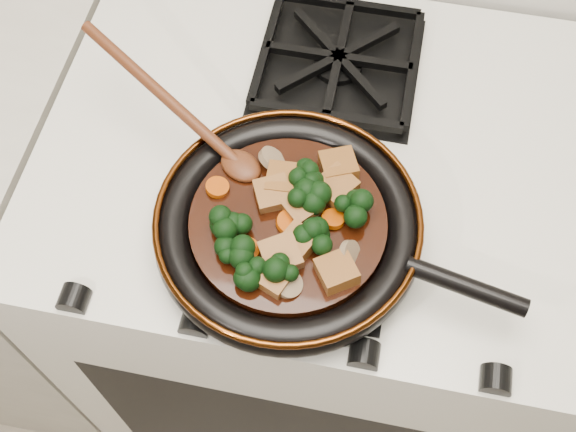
# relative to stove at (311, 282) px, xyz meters

# --- Properties ---
(stove) EXTENTS (0.76, 0.60, 0.90)m
(stove) POSITION_rel_stove_xyz_m (0.00, 0.00, 0.00)
(stove) COLOR beige
(stove) RESTS_ON ground
(burner_grate_front) EXTENTS (0.23, 0.23, 0.03)m
(burner_grate_front) POSITION_rel_stove_xyz_m (0.00, -0.14, 0.46)
(burner_grate_front) COLOR black
(burner_grate_front) RESTS_ON stove
(burner_grate_back) EXTENTS (0.23, 0.23, 0.03)m
(burner_grate_back) POSITION_rel_stove_xyz_m (0.00, 0.14, 0.46)
(burner_grate_back) COLOR black
(burner_grate_back) RESTS_ON stove
(skillet) EXTENTS (0.45, 0.32, 0.05)m
(skillet) POSITION_rel_stove_xyz_m (-0.01, -0.15, 0.49)
(skillet) COLOR black
(skillet) RESTS_ON burner_grate_front
(braising_sauce) EXTENTS (0.24, 0.24, 0.02)m
(braising_sauce) POSITION_rel_stove_xyz_m (-0.01, -0.15, 0.50)
(braising_sauce) COLOR black
(braising_sauce) RESTS_ON skillet
(tofu_cube_0) EXTENTS (0.06, 0.06, 0.03)m
(tofu_cube_0) POSITION_rel_stove_xyz_m (0.05, -0.21, 0.52)
(tofu_cube_0) COLOR brown
(tofu_cube_0) RESTS_ON braising_sauce
(tofu_cube_1) EXTENTS (0.05, 0.05, 0.03)m
(tofu_cube_1) POSITION_rel_stove_xyz_m (-0.04, -0.13, 0.52)
(tofu_cube_1) COLOR brown
(tofu_cube_1) RESTS_ON braising_sauce
(tofu_cube_2) EXTENTS (0.06, 0.06, 0.02)m
(tofu_cube_2) POSITION_rel_stove_xyz_m (0.03, -0.10, 0.52)
(tofu_cube_2) COLOR brown
(tofu_cube_2) RESTS_ON braising_sauce
(tofu_cube_3) EXTENTS (0.06, 0.06, 0.03)m
(tofu_cube_3) POSITION_rel_stove_xyz_m (0.03, -0.07, 0.52)
(tofu_cube_3) COLOR brown
(tofu_cube_3) RESTS_ON braising_sauce
(tofu_cube_4) EXTENTS (0.05, 0.05, 0.03)m
(tofu_cube_4) POSITION_rel_stove_xyz_m (-0.03, -0.11, 0.52)
(tofu_cube_4) COLOR brown
(tofu_cube_4) RESTS_ON braising_sauce
(tofu_cube_5) EXTENTS (0.05, 0.06, 0.03)m
(tofu_cube_5) POSITION_rel_stove_xyz_m (-0.00, -0.14, 0.52)
(tofu_cube_5) COLOR brown
(tofu_cube_5) RESTS_ON braising_sauce
(tofu_cube_6) EXTENTS (0.05, 0.05, 0.03)m
(tofu_cube_6) POSITION_rel_stove_xyz_m (0.00, -0.19, 0.52)
(tofu_cube_6) COLOR brown
(tofu_cube_6) RESTS_ON braising_sauce
(tofu_cube_7) EXTENTS (0.05, 0.05, 0.02)m
(tofu_cube_7) POSITION_rel_stove_xyz_m (-0.02, -0.23, 0.52)
(tofu_cube_7) COLOR brown
(tofu_cube_7) RESTS_ON braising_sauce
(tofu_cube_8) EXTENTS (0.06, 0.06, 0.03)m
(tofu_cube_8) POSITION_rel_stove_xyz_m (-0.01, -0.20, 0.52)
(tofu_cube_8) COLOR brown
(tofu_cube_8) RESTS_ON braising_sauce
(broccoli_floret_0) EXTENTS (0.09, 0.08, 0.07)m
(broccoli_floret_0) POSITION_rel_stove_xyz_m (-0.00, -0.10, 0.52)
(broccoli_floret_0) COLOR black
(broccoli_floret_0) RESTS_ON braising_sauce
(broccoli_floret_1) EXTENTS (0.09, 0.09, 0.07)m
(broccoli_floret_1) POSITION_rel_stove_xyz_m (-0.03, -0.24, 0.52)
(broccoli_floret_1) COLOR black
(broccoli_floret_1) RESTS_ON braising_sauce
(broccoli_floret_2) EXTENTS (0.08, 0.09, 0.07)m
(broccoli_floret_2) POSITION_rel_stove_xyz_m (0.00, -0.12, 0.52)
(broccoli_floret_2) COLOR black
(broccoli_floret_2) RESTS_ON braising_sauce
(broccoli_floret_3) EXTENTS (0.07, 0.06, 0.06)m
(broccoli_floret_3) POSITION_rel_stove_xyz_m (0.02, -0.18, 0.52)
(broccoli_floret_3) COLOR black
(broccoli_floret_3) RESTS_ON braising_sauce
(broccoli_floret_4) EXTENTS (0.08, 0.09, 0.06)m
(broccoli_floret_4) POSITION_rel_stove_xyz_m (-0.06, -0.22, 0.52)
(broccoli_floret_4) COLOR black
(broccoli_floret_4) RESTS_ON braising_sauce
(broccoli_floret_5) EXTENTS (0.09, 0.09, 0.07)m
(broccoli_floret_5) POSITION_rel_stove_xyz_m (-0.08, -0.18, 0.52)
(broccoli_floret_5) COLOR black
(broccoli_floret_5) RESTS_ON braising_sauce
(broccoli_floret_6) EXTENTS (0.08, 0.09, 0.06)m
(broccoli_floret_6) POSITION_rel_stove_xyz_m (-0.00, -0.23, 0.52)
(broccoli_floret_6) COLOR black
(broccoli_floret_6) RESTS_ON braising_sauce
(broccoli_floret_7) EXTENTS (0.07, 0.07, 0.06)m
(broccoli_floret_7) POSITION_rel_stove_xyz_m (0.06, -0.13, 0.52)
(broccoli_floret_7) COLOR black
(broccoli_floret_7) RESTS_ON braising_sauce
(carrot_coin_0) EXTENTS (0.03, 0.03, 0.01)m
(carrot_coin_0) POSITION_rel_stove_xyz_m (-0.00, -0.14, 0.51)
(carrot_coin_0) COLOR #A13B04
(carrot_coin_0) RESTS_ON braising_sauce
(carrot_coin_1) EXTENTS (0.03, 0.03, 0.01)m
(carrot_coin_1) POSITION_rel_stove_xyz_m (-0.11, -0.13, 0.51)
(carrot_coin_1) COLOR #A13B04
(carrot_coin_1) RESTS_ON braising_sauce
(carrot_coin_2) EXTENTS (0.03, 0.03, 0.01)m
(carrot_coin_2) POSITION_rel_stove_xyz_m (0.04, -0.14, 0.51)
(carrot_coin_2) COLOR #A13B04
(carrot_coin_2) RESTS_ON braising_sauce
(carrot_coin_3) EXTENTS (0.03, 0.03, 0.02)m
(carrot_coin_3) POSITION_rel_stove_xyz_m (-0.01, -0.16, 0.51)
(carrot_coin_3) COLOR #A13B04
(carrot_coin_3) RESTS_ON braising_sauce
(carrot_coin_4) EXTENTS (0.03, 0.03, 0.02)m
(carrot_coin_4) POSITION_rel_stove_xyz_m (-0.05, -0.20, 0.51)
(carrot_coin_4) COLOR #A13B04
(carrot_coin_4) RESTS_ON braising_sauce
(mushroom_slice_0) EXTENTS (0.03, 0.04, 0.03)m
(mushroom_slice_0) POSITION_rel_stove_xyz_m (0.06, -0.19, 0.52)
(mushroom_slice_0) COLOR #7B6347
(mushroom_slice_0) RESTS_ON braising_sauce
(mushroom_slice_1) EXTENTS (0.04, 0.03, 0.02)m
(mushroom_slice_1) POSITION_rel_stove_xyz_m (0.04, -0.09, 0.52)
(mushroom_slice_1) COLOR #7B6347
(mushroom_slice_1) RESTS_ON braising_sauce
(mushroom_slice_2) EXTENTS (0.04, 0.04, 0.02)m
(mushroom_slice_2) POSITION_rel_stove_xyz_m (0.00, -0.24, 0.52)
(mushroom_slice_2) COLOR #7B6347
(mushroom_slice_2) RESTS_ON braising_sauce
(mushroom_slice_3) EXTENTS (0.05, 0.05, 0.03)m
(mushroom_slice_3) POSITION_rel_stove_xyz_m (-0.05, -0.08, 0.52)
(mushroom_slice_3) COLOR #7B6347
(mushroom_slice_3) RESTS_ON braising_sauce
(wooden_spoon) EXTENTS (0.16, 0.11, 0.27)m
(wooden_spoon) POSITION_rel_stove_xyz_m (-0.15, -0.05, 0.53)
(wooden_spoon) COLOR #4D2310
(wooden_spoon) RESTS_ON braising_sauce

